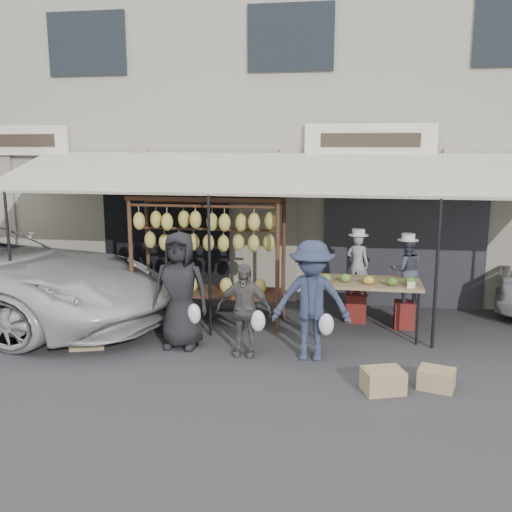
% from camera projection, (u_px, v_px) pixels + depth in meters
% --- Properties ---
extents(ground_plane, '(90.00, 90.00, 0.00)m').
position_uv_depth(ground_plane, '(259.00, 366.00, 8.06)').
color(ground_plane, '#2D2D30').
extents(shophouse, '(24.00, 6.15, 7.30)m').
position_uv_depth(shophouse, '(304.00, 120.00, 13.63)').
color(shophouse, gray).
rests_on(shophouse, ground_plane).
extents(awning, '(10.00, 2.35, 2.92)m').
position_uv_depth(awning, '(282.00, 174.00, 9.76)').
color(awning, beige).
rests_on(awning, ground_plane).
extents(banana_rack, '(2.60, 0.90, 2.24)m').
position_uv_depth(banana_rack, '(208.00, 234.00, 9.69)').
color(banana_rack, '#3E2214').
rests_on(banana_rack, ground_plane).
extents(produce_table, '(1.70, 0.90, 1.04)m').
position_uv_depth(produce_table, '(368.00, 284.00, 9.19)').
color(produce_table, '#9B7F59').
rests_on(produce_table, ground_plane).
extents(vendor_left, '(0.44, 0.35, 1.07)m').
position_uv_depth(vendor_left, '(357.00, 264.00, 9.90)').
color(vendor_left, gray).
rests_on(vendor_left, stool_left).
extents(vendor_right, '(0.58, 0.48, 1.09)m').
position_uv_depth(vendor_right, '(406.00, 270.00, 9.54)').
color(vendor_right, '#414456').
rests_on(vendor_right, stool_right).
extents(customer_left, '(0.88, 0.58, 1.80)m').
position_uv_depth(customer_left, '(180.00, 290.00, 8.65)').
color(customer_left, black).
rests_on(customer_left, ground_plane).
extents(customer_mid, '(0.82, 0.36, 1.39)m').
position_uv_depth(customer_mid, '(244.00, 310.00, 8.35)').
color(customer_mid, '#524E4B').
rests_on(customer_mid, ground_plane).
extents(customer_right, '(1.15, 0.68, 1.75)m').
position_uv_depth(customer_right, '(311.00, 301.00, 8.15)').
color(customer_right, '#2B344D').
rests_on(customer_right, ground_plane).
extents(stool_left, '(0.44, 0.44, 0.50)m').
position_uv_depth(stool_left, '(356.00, 307.00, 10.05)').
color(stool_left, maroon).
rests_on(stool_left, ground_plane).
extents(stool_right, '(0.33, 0.33, 0.46)m').
position_uv_depth(stool_right, '(404.00, 314.00, 9.69)').
color(stool_right, maroon).
rests_on(stool_right, ground_plane).
extents(crate_near_a, '(0.59, 0.52, 0.30)m').
position_uv_depth(crate_near_a, '(383.00, 381.00, 7.19)').
color(crate_near_a, tan).
rests_on(crate_near_a, ground_plane).
extents(crate_near_b, '(0.52, 0.44, 0.26)m').
position_uv_depth(crate_near_b, '(436.00, 379.00, 7.28)').
color(crate_near_b, tan).
rests_on(crate_near_b, ground_plane).
extents(crate_far, '(0.61, 0.53, 0.31)m').
position_uv_depth(crate_far, '(88.00, 337.00, 8.77)').
color(crate_far, tan).
rests_on(crate_far, ground_plane).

